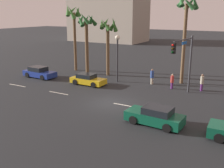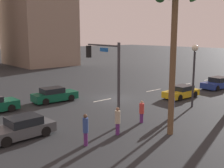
{
  "view_description": "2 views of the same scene",
  "coord_description": "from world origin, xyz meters",
  "px_view_note": "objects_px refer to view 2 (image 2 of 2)",
  "views": [
    {
      "loc": [
        11.3,
        -19.98,
        7.98
      ],
      "look_at": [
        0.17,
        -0.13,
        1.85
      ],
      "focal_mm": 42.26,
      "sensor_mm": 36.0,
      "label": 1
    },
    {
      "loc": [
        17.59,
        20.62,
        6.35
      ],
      "look_at": [
        0.37,
        0.27,
        1.55
      ],
      "focal_mm": 43.88,
      "sensor_mm": 36.0,
      "label": 2
    }
  ],
  "objects_px": {
    "car_0": "(218,83)",
    "traffic_signal": "(106,68)",
    "pedestrian_3": "(118,120)",
    "streetlamp": "(194,63)",
    "car_2": "(54,95)",
    "pedestrian_2": "(142,111)",
    "palm_tree_3": "(175,14)",
    "pedestrian_1": "(172,106)",
    "car_3": "(181,92)",
    "car_1": "(21,128)",
    "pedestrian_0": "(86,129)"
  },
  "relations": [
    {
      "from": "pedestrian_3",
      "to": "streetlamp",
      "type": "bearing_deg",
      "value": -174.83
    },
    {
      "from": "pedestrian_1",
      "to": "car_0",
      "type": "bearing_deg",
      "value": -164.51
    },
    {
      "from": "car_0",
      "to": "traffic_signal",
      "type": "height_order",
      "value": "traffic_signal"
    },
    {
      "from": "car_1",
      "to": "pedestrian_3",
      "type": "height_order",
      "value": "pedestrian_3"
    },
    {
      "from": "streetlamp",
      "to": "pedestrian_3",
      "type": "height_order",
      "value": "streetlamp"
    },
    {
      "from": "car_0",
      "to": "pedestrian_3",
      "type": "height_order",
      "value": "pedestrian_3"
    },
    {
      "from": "car_1",
      "to": "pedestrian_3",
      "type": "bearing_deg",
      "value": 144.04
    },
    {
      "from": "car_1",
      "to": "car_2",
      "type": "bearing_deg",
      "value": -131.0
    },
    {
      "from": "car_2",
      "to": "pedestrian_2",
      "type": "distance_m",
      "value": 10.07
    },
    {
      "from": "car_0",
      "to": "pedestrian_1",
      "type": "distance_m",
      "value": 14.36
    },
    {
      "from": "pedestrian_0",
      "to": "pedestrian_3",
      "type": "distance_m",
      "value": 2.59
    },
    {
      "from": "pedestrian_0",
      "to": "pedestrian_1",
      "type": "height_order",
      "value": "pedestrian_0"
    },
    {
      "from": "streetlamp",
      "to": "traffic_signal",
      "type": "bearing_deg",
      "value": -12.59
    },
    {
      "from": "pedestrian_0",
      "to": "pedestrian_2",
      "type": "xyz_separation_m",
      "value": [
        -5.57,
        -0.87,
        -0.16
      ]
    },
    {
      "from": "car_0",
      "to": "palm_tree_3",
      "type": "xyz_separation_m",
      "value": [
        16.77,
        5.99,
        6.93
      ]
    },
    {
      "from": "car_2",
      "to": "pedestrian_2",
      "type": "height_order",
      "value": "pedestrian_2"
    },
    {
      "from": "car_3",
      "to": "car_2",
      "type": "bearing_deg",
      "value": -32.87
    },
    {
      "from": "pedestrian_1",
      "to": "pedestrian_0",
      "type": "bearing_deg",
      "value": 0.95
    },
    {
      "from": "traffic_signal",
      "to": "palm_tree_3",
      "type": "relative_size",
      "value": 0.58
    },
    {
      "from": "pedestrian_0",
      "to": "car_1",
      "type": "bearing_deg",
      "value": -57.91
    },
    {
      "from": "pedestrian_0",
      "to": "car_2",
      "type": "bearing_deg",
      "value": -109.57
    },
    {
      "from": "pedestrian_2",
      "to": "pedestrian_3",
      "type": "distance_m",
      "value": 3.07
    },
    {
      "from": "car_2",
      "to": "pedestrian_2",
      "type": "relative_size",
      "value": 2.64
    },
    {
      "from": "pedestrian_1",
      "to": "palm_tree_3",
      "type": "relative_size",
      "value": 0.18
    },
    {
      "from": "car_1",
      "to": "car_2",
      "type": "relative_size",
      "value": 0.96
    },
    {
      "from": "car_0",
      "to": "pedestrian_0",
      "type": "relative_size",
      "value": 2.36
    },
    {
      "from": "traffic_signal",
      "to": "pedestrian_2",
      "type": "xyz_separation_m",
      "value": [
        -1.66,
        2.01,
        -3.11
      ]
    },
    {
      "from": "car_1",
      "to": "palm_tree_3",
      "type": "xyz_separation_m",
      "value": [
        -7.54,
        5.72,
        6.95
      ]
    },
    {
      "from": "palm_tree_3",
      "to": "pedestrian_3",
      "type": "bearing_deg",
      "value": -39.37
    },
    {
      "from": "traffic_signal",
      "to": "streetlamp",
      "type": "relative_size",
      "value": 1.06
    },
    {
      "from": "car_1",
      "to": "pedestrian_0",
      "type": "height_order",
      "value": "pedestrian_0"
    },
    {
      "from": "car_0",
      "to": "pedestrian_0",
      "type": "height_order",
      "value": "pedestrian_0"
    },
    {
      "from": "pedestrian_0",
      "to": "pedestrian_3",
      "type": "height_order",
      "value": "pedestrian_0"
    },
    {
      "from": "car_1",
      "to": "palm_tree_3",
      "type": "distance_m",
      "value": 11.75
    },
    {
      "from": "car_1",
      "to": "streetlamp",
      "type": "bearing_deg",
      "value": 169.54
    },
    {
      "from": "car_0",
      "to": "car_3",
      "type": "relative_size",
      "value": 1.1
    },
    {
      "from": "streetlamp",
      "to": "palm_tree_3",
      "type": "relative_size",
      "value": 0.55
    },
    {
      "from": "car_0",
      "to": "car_2",
      "type": "xyz_separation_m",
      "value": [
        18.15,
        -6.82,
        0.01
      ]
    },
    {
      "from": "pedestrian_3",
      "to": "pedestrian_0",
      "type": "bearing_deg",
      "value": 3.18
    },
    {
      "from": "car_3",
      "to": "traffic_signal",
      "type": "xyz_separation_m",
      "value": [
        10.66,
        0.98,
        3.39
      ]
    },
    {
      "from": "pedestrian_1",
      "to": "car_2",
      "type": "bearing_deg",
      "value": -67.95
    },
    {
      "from": "pedestrian_0",
      "to": "traffic_signal",
      "type": "bearing_deg",
      "value": -143.62
    },
    {
      "from": "car_3",
      "to": "palm_tree_3",
      "type": "bearing_deg",
      "value": 32.15
    },
    {
      "from": "car_3",
      "to": "pedestrian_2",
      "type": "bearing_deg",
      "value": 18.38
    },
    {
      "from": "car_0",
      "to": "car_3",
      "type": "xyz_separation_m",
      "value": [
        7.42,
        0.11,
        -0.05
      ]
    },
    {
      "from": "pedestrian_1",
      "to": "pedestrian_2",
      "type": "bearing_deg",
      "value": -15.84
    },
    {
      "from": "car_0",
      "to": "traffic_signal",
      "type": "bearing_deg",
      "value": 3.46
    },
    {
      "from": "streetlamp",
      "to": "car_2",
      "type": "bearing_deg",
      "value": -49.33
    },
    {
      "from": "streetlamp",
      "to": "pedestrian_3",
      "type": "xyz_separation_m",
      "value": [
        9.65,
        0.87,
        -2.97
      ]
    },
    {
      "from": "car_1",
      "to": "traffic_signal",
      "type": "bearing_deg",
      "value": 172.42
    }
  ]
}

